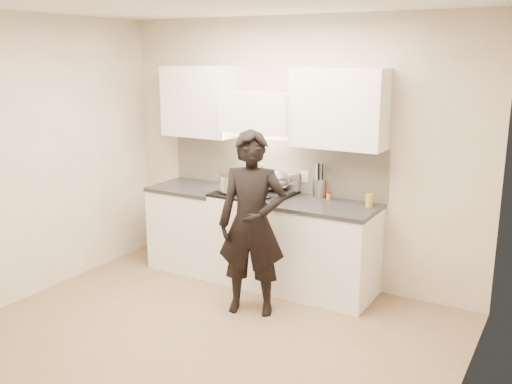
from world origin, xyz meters
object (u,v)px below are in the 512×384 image
person (252,224)px  utensil_crock (319,187)px  counter_right (328,250)px  wok (273,179)px  stove (254,236)px

person → utensil_crock: bearing=56.1°
counter_right → wok: bearing=168.2°
stove → wok: wok is taller
utensil_crock → person: (-0.24, -0.93, -0.18)m
wok → utensil_crock: size_ratio=1.38×
utensil_crock → wok: bearing=-167.9°
wok → utensil_crock: 0.48m
stove → counter_right: stove is taller
stove → person: size_ratio=0.57×
counter_right → wok: size_ratio=1.93×
stove → utensil_crock: (0.61, 0.25, 0.55)m
counter_right → utensil_crock: (-0.22, 0.24, 0.57)m
stove → wok: (0.14, 0.14, 0.59)m
utensil_crock → counter_right: bearing=-48.4°
counter_right → person: person is taller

